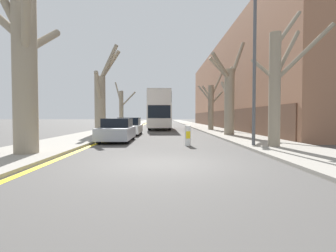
{
  "coord_description": "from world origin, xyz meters",
  "views": [
    {
      "loc": [
        0.01,
        -8.26,
        1.51
      ],
      "look_at": [
        0.5,
        18.2,
        0.57
      ],
      "focal_mm": 28.0,
      "sensor_mm": 36.0,
      "label": 1
    }
  ],
  "objects": [
    {
      "name": "building_facade_right",
      "position": [
        12.35,
        28.39,
        5.64
      ],
      "size": [
        10.08,
        45.79,
        11.3
      ],
      "color": "#93664C",
      "rests_on": "ground"
    },
    {
      "name": "street_tree_right_1",
      "position": [
        5.11,
        11.96,
        3.18
      ],
      "size": [
        3.31,
        3.92,
        7.51
      ],
      "color": "gray",
      "rests_on": "ground"
    },
    {
      "name": "kerb_line_stripe",
      "position": [
        -3.72,
        50.0,
        0.0
      ],
      "size": [
        0.24,
        120.0,
        0.01
      ],
      "primitive_type": "cube",
      "color": "yellow",
      "rests_on": "ground"
    },
    {
      "name": "lamp_post",
      "position": [
        4.32,
        4.38,
        4.54
      ],
      "size": [
        1.4,
        0.2,
        8.16
      ],
      "color": "#4C4F54",
      "rests_on": "ground"
    },
    {
      "name": "ground_plane",
      "position": [
        0.0,
        0.0,
        0.0
      ],
      "size": [
        300.0,
        300.0,
        0.0
      ],
      "primitive_type": "plane",
      "color": "#4C4947"
    },
    {
      "name": "street_tree_left_0",
      "position": [
        -5.27,
        1.74,
        3.65
      ],
      "size": [
        3.66,
        3.74,
        8.48
      ],
      "color": "gray",
      "rests_on": "ground"
    },
    {
      "name": "street_tree_left_2",
      "position": [
        -5.14,
        24.14,
        2.76
      ],
      "size": [
        2.96,
        3.04,
        5.98
      ],
      "color": "gray",
      "rests_on": "ground"
    },
    {
      "name": "street_tree_right_0",
      "position": [
        5.32,
        3.89,
        3.08
      ],
      "size": [
        2.83,
        2.66,
        6.76
      ],
      "color": "gray",
      "rests_on": "ground"
    },
    {
      "name": "traffic_bollard",
      "position": [
        1.29,
        5.3,
        0.52
      ],
      "size": [
        0.31,
        0.33,
        1.04
      ],
      "color": "white",
      "rests_on": "ground"
    },
    {
      "name": "double_decker_bus",
      "position": [
        -0.39,
        23.71,
        2.49
      ],
      "size": [
        2.58,
        11.03,
        4.41
      ],
      "color": "silver",
      "rests_on": "ground"
    },
    {
      "name": "sidewalk_right",
      "position": [
        5.63,
        50.0,
        0.06
      ],
      "size": [
        3.47,
        120.0,
        0.12
      ],
      "primitive_type": "cube",
      "color": "gray",
      "rests_on": "ground"
    },
    {
      "name": "parked_car_1",
      "position": [
        -2.8,
        13.45,
        0.67
      ],
      "size": [
        1.89,
        4.29,
        1.43
      ],
      "color": "silver",
      "rests_on": "ground"
    },
    {
      "name": "sidewalk_left",
      "position": [
        -5.63,
        50.0,
        0.06
      ],
      "size": [
        3.47,
        120.0,
        0.12
      ],
      "primitive_type": "cube",
      "color": "gray",
      "rests_on": "ground"
    },
    {
      "name": "street_tree_right_2",
      "position": [
        5.21,
        20.19,
        2.83
      ],
      "size": [
        2.5,
        3.09,
        6.37
      ],
      "color": "gray",
      "rests_on": "ground"
    },
    {
      "name": "street_tree_left_1",
      "position": [
        -5.09,
        13.36,
        2.92
      ],
      "size": [
        2.11,
        2.87,
        7.38
      ],
      "color": "gray",
      "rests_on": "ground"
    },
    {
      "name": "parked_car_0",
      "position": [
        -2.8,
        7.76,
        0.67
      ],
      "size": [
        1.82,
        4.33,
        1.4
      ],
      "color": "#9EA3AD",
      "rests_on": "ground"
    }
  ]
}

